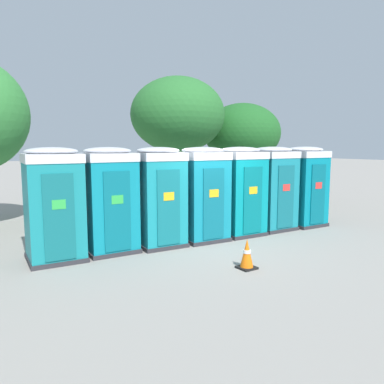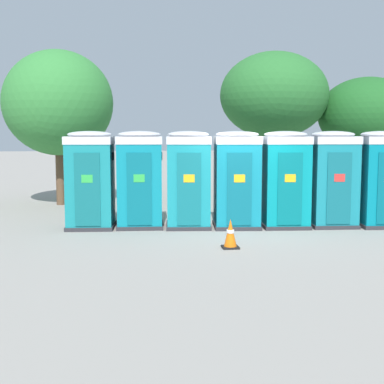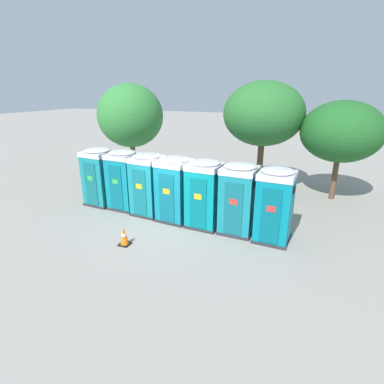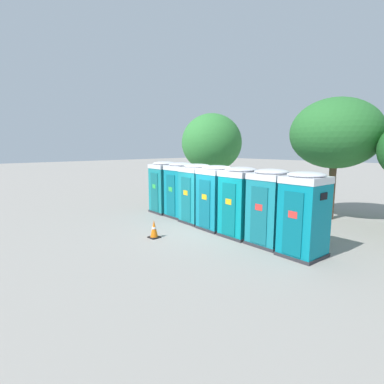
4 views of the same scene
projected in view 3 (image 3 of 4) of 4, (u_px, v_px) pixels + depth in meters
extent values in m
plane|color=gray|center=(172.00, 221.00, 11.76)|extent=(120.00, 120.00, 0.00)
cube|color=#2D2D33|center=(103.00, 202.00, 13.64)|extent=(1.30, 1.29, 0.10)
cube|color=teal|center=(100.00, 179.00, 13.28)|extent=(1.24, 1.23, 2.10)
cube|color=#11656B|center=(91.00, 184.00, 12.81)|extent=(0.64, 0.08, 1.85)
cube|color=green|center=(90.00, 178.00, 12.71)|extent=(0.28, 0.03, 0.20)
cube|color=black|center=(109.00, 164.00, 12.80)|extent=(0.05, 0.36, 0.20)
cube|color=silver|center=(98.00, 154.00, 12.91)|extent=(1.28, 1.26, 0.20)
ellipsoid|color=silver|center=(97.00, 150.00, 12.87)|extent=(1.22, 1.20, 0.18)
cube|color=#2D2D33|center=(126.00, 206.00, 13.16)|extent=(1.26, 1.26, 0.10)
cube|color=#0D8196|center=(124.00, 182.00, 12.81)|extent=(1.20, 1.20, 2.10)
cube|color=#0A6575|center=(116.00, 188.00, 12.33)|extent=(0.63, 0.06, 1.85)
cube|color=green|center=(115.00, 182.00, 12.23)|extent=(0.28, 0.02, 0.20)
cube|color=black|center=(135.00, 167.00, 12.34)|extent=(0.04, 0.36, 0.20)
cube|color=silver|center=(122.00, 156.00, 12.44)|extent=(1.24, 1.23, 0.20)
ellipsoid|color=silver|center=(122.00, 152.00, 12.39)|extent=(1.18, 1.17, 0.18)
cube|color=#2D2D33|center=(149.00, 212.00, 12.54)|extent=(1.25, 1.29, 0.10)
cube|color=teal|center=(148.00, 187.00, 12.19)|extent=(1.19, 1.23, 2.10)
cube|color=#116B75|center=(140.00, 193.00, 11.72)|extent=(0.61, 0.08, 1.85)
cube|color=yellow|center=(139.00, 186.00, 11.62)|extent=(0.28, 0.03, 0.20)
cube|color=black|center=(159.00, 171.00, 11.71)|extent=(0.05, 0.36, 0.20)
cube|color=silver|center=(147.00, 159.00, 11.82)|extent=(1.23, 1.26, 0.20)
ellipsoid|color=silver|center=(146.00, 156.00, 11.77)|extent=(1.17, 1.20, 0.18)
cube|color=#2D2D33|center=(175.00, 218.00, 11.96)|extent=(1.30, 1.30, 0.10)
cube|color=teal|center=(175.00, 192.00, 11.60)|extent=(1.24, 1.24, 2.10)
cube|color=#0D6477|center=(167.00, 198.00, 11.13)|extent=(0.63, 0.09, 1.85)
cube|color=yellow|center=(166.00, 191.00, 11.03)|extent=(0.28, 0.03, 0.20)
cube|color=black|center=(188.00, 176.00, 11.11)|extent=(0.06, 0.36, 0.20)
cube|color=silver|center=(174.00, 163.00, 11.23)|extent=(1.28, 1.28, 0.20)
ellipsoid|color=silver|center=(174.00, 159.00, 11.18)|extent=(1.22, 1.22, 0.18)
cube|color=#2D2D33|center=(204.00, 224.00, 11.42)|extent=(1.28, 1.28, 0.10)
cube|color=#088B95|center=(205.00, 197.00, 11.07)|extent=(1.22, 1.22, 2.10)
cube|color=#076C74|center=(198.00, 204.00, 10.59)|extent=(0.63, 0.07, 1.85)
cube|color=yellow|center=(198.00, 197.00, 10.49)|extent=(0.28, 0.03, 0.20)
cube|color=black|center=(220.00, 180.00, 10.59)|extent=(0.05, 0.36, 0.20)
cube|color=silver|center=(205.00, 167.00, 10.70)|extent=(1.26, 1.25, 0.20)
ellipsoid|color=silver|center=(205.00, 163.00, 10.65)|extent=(1.20, 1.19, 0.18)
cube|color=#2D2D33|center=(237.00, 230.00, 10.93)|extent=(1.27, 1.26, 0.10)
cube|color=teal|center=(238.00, 202.00, 10.58)|extent=(1.21, 1.20, 2.10)
cube|color=#11636F|center=(233.00, 209.00, 10.10)|extent=(0.63, 0.06, 1.85)
cube|color=red|center=(233.00, 202.00, 10.00)|extent=(0.28, 0.02, 0.20)
cube|color=black|center=(256.00, 184.00, 10.10)|extent=(0.04, 0.36, 0.20)
cube|color=silver|center=(240.00, 170.00, 10.21)|extent=(1.24, 1.24, 0.20)
ellipsoid|color=silver|center=(240.00, 166.00, 10.16)|extent=(1.18, 1.18, 0.18)
cube|color=#2D2D33|center=(272.00, 238.00, 10.33)|extent=(1.23, 1.27, 0.10)
cube|color=#077B90|center=(274.00, 208.00, 9.97)|extent=(1.17, 1.21, 2.10)
cube|color=#076070|center=(271.00, 217.00, 9.50)|extent=(0.61, 0.07, 1.85)
cube|color=red|center=(271.00, 209.00, 9.40)|extent=(0.28, 0.03, 0.20)
cube|color=black|center=(294.00, 190.00, 9.51)|extent=(0.05, 0.36, 0.20)
cube|color=silver|center=(278.00, 175.00, 9.60)|extent=(1.20, 1.24, 0.20)
ellipsoid|color=silver|center=(278.00, 171.00, 9.56)|extent=(1.15, 1.18, 0.18)
cylinder|color=brown|center=(133.00, 154.00, 17.89)|extent=(0.29, 0.29, 2.52)
ellipsoid|color=#337F38|center=(131.00, 116.00, 17.17)|extent=(3.73, 3.73, 3.57)
cylinder|color=brown|center=(260.00, 161.00, 15.06)|extent=(0.30, 0.30, 2.99)
ellipsoid|color=#286B2D|center=(264.00, 114.00, 14.31)|extent=(3.85, 3.85, 3.06)
cylinder|color=brown|center=(335.00, 174.00, 13.87)|extent=(0.24, 0.24, 2.41)
ellipsoid|color=#1E5B23|center=(342.00, 132.00, 13.24)|extent=(3.53, 3.53, 2.71)
cube|color=black|center=(125.00, 244.00, 9.98)|extent=(0.36, 0.36, 0.04)
cone|color=orange|center=(124.00, 235.00, 9.88)|extent=(0.28, 0.28, 0.60)
cylinder|color=white|center=(124.00, 235.00, 9.87)|extent=(0.17, 0.17, 0.07)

